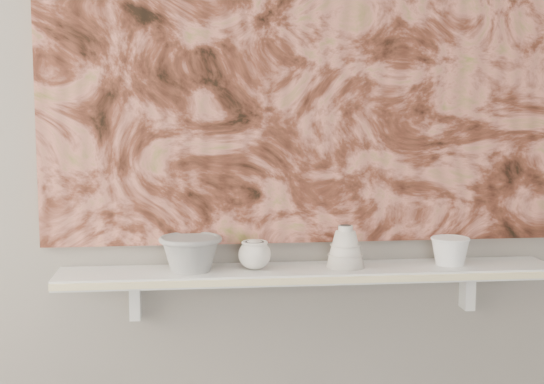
{
  "coord_description": "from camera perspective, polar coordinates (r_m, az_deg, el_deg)",
  "views": [
    {
      "loc": [
        -0.33,
        -0.56,
        1.4
      ],
      "look_at": [
        -0.11,
        1.49,
        1.15
      ],
      "focal_mm": 50.0,
      "sensor_mm": 36.0,
      "label": 1
    }
  ],
  "objects": [
    {
      "name": "wall_back",
      "position": [
        2.19,
        2.46,
        5.61
      ],
      "size": [
        3.6,
        0.0,
        3.6
      ],
      "primitive_type": "plane",
      "rotation": [
        1.57,
        0.0,
        0.0
      ],
      "color": "gray",
      "rests_on": "floor"
    },
    {
      "name": "shelf",
      "position": [
        2.15,
        2.78,
        -6.12
      ],
      "size": [
        1.4,
        0.18,
        0.03
      ],
      "primitive_type": "cube",
      "color": "white",
      "rests_on": "wall_back"
    },
    {
      "name": "shelf_stripe",
      "position": [
        2.06,
        3.19,
        -6.7
      ],
      "size": [
        1.4,
        0.01,
        0.02
      ],
      "primitive_type": "cube",
      "color": "beige",
      "rests_on": "shelf"
    },
    {
      "name": "bracket_left",
      "position": [
        2.21,
        -10.26,
        -7.85
      ],
      "size": [
        0.03,
        0.06,
        0.12
      ],
      "primitive_type": "cube",
      "color": "white",
      "rests_on": "wall_back"
    },
    {
      "name": "bracket_right",
      "position": [
        2.35,
        14.49,
        -7.07
      ],
      "size": [
        0.03,
        0.06,
        0.12
      ],
      "primitive_type": "cube",
      "color": "white",
      "rests_on": "wall_back"
    },
    {
      "name": "painting",
      "position": [
        2.18,
        2.55,
        10.61
      ],
      "size": [
        1.5,
        0.02,
        1.1
      ],
      "primitive_type": "cube",
      "color": "brown",
      "rests_on": "wall_back"
    },
    {
      "name": "house_motif",
      "position": [
        2.28,
        13.81,
        2.5
      ],
      "size": [
        0.09,
        0.0,
        0.08
      ],
      "primitive_type": "cube",
      "color": "black",
      "rests_on": "painting"
    },
    {
      "name": "bowl_grey",
      "position": [
        2.11,
        -6.15,
        -4.58
      ],
      "size": [
        0.22,
        0.22,
        0.1
      ],
      "primitive_type": null,
      "rotation": [
        0.0,
        0.0,
        0.31
      ],
      "color": "gray",
      "rests_on": "shelf"
    },
    {
      "name": "cup_cream",
      "position": [
        2.12,
        -1.32,
        -4.73
      ],
      "size": [
        0.1,
        0.1,
        0.08
      ],
      "primitive_type": null,
      "rotation": [
        0.0,
        0.0,
        -0.15
      ],
      "color": "beige",
      "rests_on": "shelf"
    },
    {
      "name": "bell_vessel",
      "position": [
        2.15,
        5.54,
        -4.09
      ],
      "size": [
        0.13,
        0.13,
        0.12
      ],
      "primitive_type": null,
      "rotation": [
        0.0,
        0.0,
        -0.19
      ],
      "color": "beige",
      "rests_on": "shelf"
    },
    {
      "name": "bowl_white",
      "position": [
        2.24,
        13.26,
        -4.33
      ],
      "size": [
        0.14,
        0.14,
        0.08
      ],
      "primitive_type": null,
      "rotation": [
        0.0,
        0.0,
        -0.29
      ],
      "color": "white",
      "rests_on": "shelf"
    }
  ]
}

